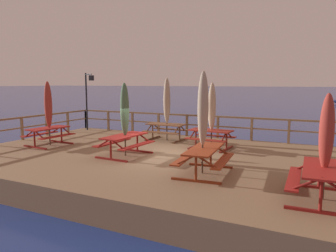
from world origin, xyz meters
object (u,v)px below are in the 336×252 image
(picnic_table_mid_left, at_px, (48,132))
(patio_umbrella_short_back, at_px, (125,110))
(picnic_table_mid_centre, at_px, (211,135))
(patio_umbrella_short_mid, at_px, (327,133))
(picnic_table_mid_right, at_px, (125,141))
(patio_umbrella_tall_mid_right, at_px, (167,101))
(patio_umbrella_tall_back_right, at_px, (203,109))
(patio_umbrella_tall_front, at_px, (212,107))
(picnic_table_back_left, at_px, (321,176))
(picnic_table_front_left, at_px, (204,155))
(lamp_post_hooked, at_px, (88,93))
(picnic_table_front_right, at_px, (166,128))
(patio_umbrella_tall_back_left, at_px, (48,105))

(picnic_table_mid_left, bearing_deg, patio_umbrella_short_back, -3.40)
(picnic_table_mid_centre, xyz_separation_m, patio_umbrella_short_mid, (4.22, -4.47, 1.00))
(picnic_table_mid_right, bearing_deg, patio_umbrella_tall_mid_right, 91.00)
(patio_umbrella_tall_mid_right, height_order, patio_umbrella_tall_back_right, patio_umbrella_tall_back_right)
(patio_umbrella_tall_front, bearing_deg, picnic_table_mid_centre, 177.81)
(picnic_table_back_left, height_order, patio_umbrella_tall_front, patio_umbrella_tall_front)
(patio_umbrella_short_back, relative_size, patio_umbrella_short_mid, 1.09)
(patio_umbrella_tall_front, xyz_separation_m, patio_umbrella_tall_back_right, (0.95, -3.62, 0.21))
(picnic_table_mid_right, distance_m, picnic_table_front_left, 3.57)
(picnic_table_mid_left, bearing_deg, patio_umbrella_tall_back_right, -9.09)
(picnic_table_mid_right, distance_m, lamp_post_hooked, 7.27)
(picnic_table_mid_right, xyz_separation_m, picnic_table_front_right, (-0.12, 3.61, -0.01))
(patio_umbrella_tall_mid_right, bearing_deg, picnic_table_mid_centre, -20.51)
(picnic_table_mid_right, bearing_deg, patio_umbrella_short_back, 1.60)
(patio_umbrella_tall_back_right, distance_m, patio_umbrella_tall_back_left, 7.47)
(picnic_table_front_left, bearing_deg, picnic_table_mid_left, 170.67)
(picnic_table_mid_left, height_order, patio_umbrella_tall_back_left, patio_umbrella_tall_back_left)
(patio_umbrella_tall_mid_right, bearing_deg, patio_umbrella_tall_back_right, -52.98)
(picnic_table_mid_right, bearing_deg, picnic_table_mid_centre, 48.25)
(picnic_table_mid_left, height_order, lamp_post_hooked, lamp_post_hooked)
(patio_umbrella_tall_mid_right, bearing_deg, picnic_table_front_right, 167.61)
(patio_umbrella_tall_front, bearing_deg, picnic_table_front_left, -74.55)
(patio_umbrella_tall_back_right, bearing_deg, picnic_table_mid_left, 170.91)
(picnic_table_mid_right, distance_m, picnic_table_back_left, 6.80)
(patio_umbrella_short_back, distance_m, patio_umbrella_tall_back_left, 4.04)
(picnic_table_back_left, height_order, picnic_table_front_left, same)
(picnic_table_mid_left, distance_m, patio_umbrella_short_back, 4.23)
(picnic_table_mid_right, distance_m, patio_umbrella_tall_back_left, 4.19)
(patio_umbrella_tall_mid_right, relative_size, patio_umbrella_tall_back_right, 0.96)
(patio_umbrella_tall_front, bearing_deg, picnic_table_mid_left, -159.35)
(picnic_table_mid_centre, distance_m, patio_umbrella_short_mid, 6.22)
(picnic_table_mid_right, bearing_deg, picnic_table_mid_left, 176.58)
(picnic_table_mid_right, distance_m, patio_umbrella_short_back, 1.13)
(picnic_table_mid_centre, height_order, patio_umbrella_tall_mid_right, patio_umbrella_tall_mid_right)
(picnic_table_mid_centre, bearing_deg, patio_umbrella_short_mid, -46.67)
(patio_umbrella_tall_front, height_order, patio_umbrella_short_mid, patio_umbrella_tall_front)
(picnic_table_front_left, distance_m, picnic_table_mid_left, 7.58)
(lamp_post_hooked, bearing_deg, picnic_table_back_left, -28.16)
(patio_umbrella_tall_front, xyz_separation_m, patio_umbrella_tall_back_left, (-6.43, -2.41, 0.03))
(picnic_table_front_right, relative_size, patio_umbrella_short_back, 0.67)
(patio_umbrella_tall_mid_right, height_order, patio_umbrella_tall_back_left, patio_umbrella_tall_mid_right)
(patio_umbrella_tall_front, height_order, patio_umbrella_short_back, patio_umbrella_tall_front)
(picnic_table_front_right, relative_size, patio_umbrella_tall_front, 0.67)
(patio_umbrella_short_back, bearing_deg, picnic_table_back_left, -15.88)
(picnic_table_back_left, xyz_separation_m, patio_umbrella_tall_back_left, (-10.55, 2.13, 1.17))
(picnic_table_mid_centre, xyz_separation_m, patio_umbrella_tall_back_right, (0.97, -3.62, 1.36))
(picnic_table_back_left, relative_size, patio_umbrella_tall_back_right, 0.71)
(picnic_table_back_left, xyz_separation_m, picnic_table_mid_left, (-10.59, 2.10, -0.01))
(picnic_table_back_left, height_order, patio_umbrella_tall_mid_right, patio_umbrella_tall_mid_right)
(picnic_table_front_right, bearing_deg, picnic_table_mid_right, -88.06)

